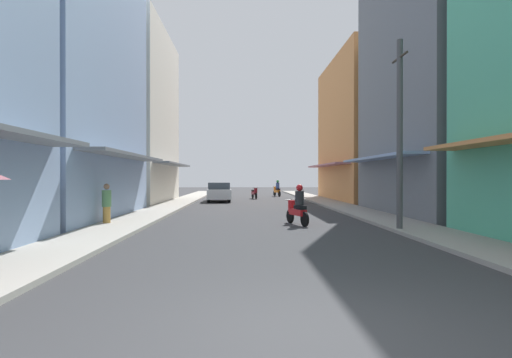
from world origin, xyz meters
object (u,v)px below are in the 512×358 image
object	(u,v)px
motorbike_white	(299,196)
parked_car	(219,192)
utility_pole	(400,134)
motorbike_maroon	(254,193)
motorbike_orange	(277,189)
motorbike_red	(297,207)
pedestrian_foreground	(107,205)

from	to	relation	value
motorbike_white	parked_car	xyz separation A→B (m)	(-5.83, 2.06, 0.24)
motorbike_white	utility_pole	distance (m)	15.00
motorbike_maroon	motorbike_orange	bearing A→B (deg)	61.26
motorbike_white	motorbike_orange	xyz separation A→B (m)	(-0.70, 9.86, 0.20)
motorbike_red	utility_pole	size ratio (longest dim) A/B	0.27
utility_pole	pedestrian_foreground	bearing A→B (deg)	169.43
motorbike_orange	motorbike_white	bearing A→B (deg)	-85.95
motorbike_red	parked_car	xyz separation A→B (m)	(-3.93, 14.68, 0.04)
motorbike_maroon	motorbike_orange	distance (m)	4.82
motorbike_orange	motorbike_red	bearing A→B (deg)	-93.08
motorbike_maroon	motorbike_orange	xyz separation A→B (m)	(2.32, 4.22, 0.20)
parked_car	utility_pole	distance (m)	18.36
motorbike_white	parked_car	world-z (taller)	parked_car
motorbike_white	pedestrian_foreground	xyz separation A→B (m)	(-9.20, -12.72, 0.30)
motorbike_white	motorbike_maroon	world-z (taller)	same
pedestrian_foreground	motorbike_maroon	bearing A→B (deg)	71.38
pedestrian_foreground	motorbike_red	bearing A→B (deg)	0.75
motorbike_red	pedestrian_foreground	bearing A→B (deg)	-179.25
motorbike_red	motorbike_orange	world-z (taller)	same
motorbike_white	parked_car	bearing A→B (deg)	160.57
motorbike_orange	utility_pole	world-z (taller)	utility_pole
motorbike_orange	utility_pole	size ratio (longest dim) A/B	0.27
motorbike_maroon	parked_car	bearing A→B (deg)	-128.23
motorbike_maroon	motorbike_red	xyz separation A→B (m)	(1.11, -18.26, 0.20)
motorbike_white	utility_pole	size ratio (longest dim) A/B	0.28
pedestrian_foreground	utility_pole	world-z (taller)	utility_pole
parked_car	motorbike_orange	bearing A→B (deg)	56.64
motorbike_maroon	motorbike_red	size ratio (longest dim) A/B	1.03
parked_car	utility_pole	size ratio (longest dim) A/B	0.65
motorbike_red	motorbike_orange	size ratio (longest dim) A/B	0.99
motorbike_red	pedestrian_foreground	distance (m)	7.29
parked_car	pedestrian_foreground	world-z (taller)	pedestrian_foreground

